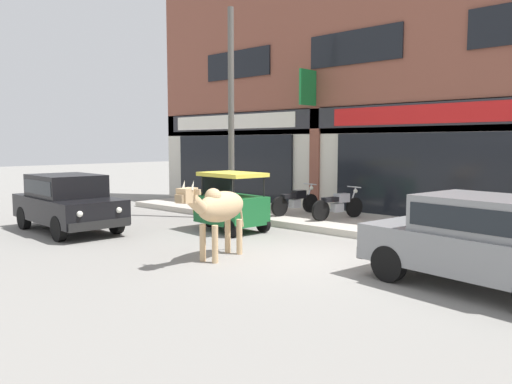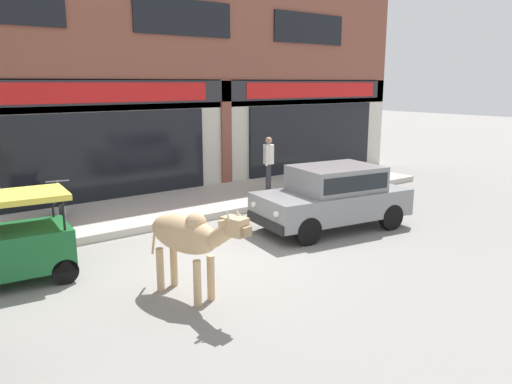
% 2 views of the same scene
% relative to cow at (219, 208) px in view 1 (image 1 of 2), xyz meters
% --- Properties ---
extents(ground_plane, '(90.00, 90.00, 0.00)m').
position_rel_cow_xyz_m(ground_plane, '(1.37, 1.37, -1.01)').
color(ground_plane, gray).
extents(sidewalk, '(19.00, 3.07, 0.18)m').
position_rel_cow_xyz_m(sidewalk, '(1.37, 5.10, -0.92)').
color(sidewalk, '#B7AFA3').
rests_on(sidewalk, ground).
extents(shop_building, '(23.00, 1.40, 8.53)m').
position_rel_cow_xyz_m(shop_building, '(1.37, 6.89, 3.04)').
color(shop_building, brown).
rests_on(shop_building, ground).
extents(cow, '(0.84, 2.12, 1.61)m').
position_rel_cow_xyz_m(cow, '(0.00, 0.00, 0.00)').
color(cow, tan).
rests_on(cow, ground).
extents(car_0, '(3.77, 2.11, 1.46)m').
position_rel_cow_xyz_m(car_0, '(4.53, 1.28, -0.19)').
color(car_0, black).
rests_on(car_0, ground).
extents(car_1, '(3.70, 1.85, 1.46)m').
position_rel_cow_xyz_m(car_1, '(-5.10, -0.50, -0.19)').
color(car_1, black).
rests_on(car_1, ground).
extents(auto_rickshaw, '(2.04, 1.33, 1.52)m').
position_rel_cow_xyz_m(auto_rickshaw, '(-2.06, 2.32, -0.35)').
color(auto_rickshaw, black).
rests_on(auto_rickshaw, ground).
extents(motorcycle_0, '(0.58, 1.81, 0.88)m').
position_rel_cow_xyz_m(motorcycle_0, '(-1.92, 4.91, -0.44)').
color(motorcycle_0, black).
rests_on(motorcycle_0, sidewalk).
extents(motorcycle_1, '(0.69, 1.78, 0.88)m').
position_rel_cow_xyz_m(motorcycle_1, '(-0.48, 4.96, -0.44)').
color(motorcycle_1, black).
rests_on(motorcycle_1, sidewalk).
extents(utility_pole, '(0.18, 0.18, 6.01)m').
position_rel_cow_xyz_m(utility_pole, '(-3.54, 3.87, 2.18)').
color(utility_pole, '#595651').
rests_on(utility_pole, sidewalk).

